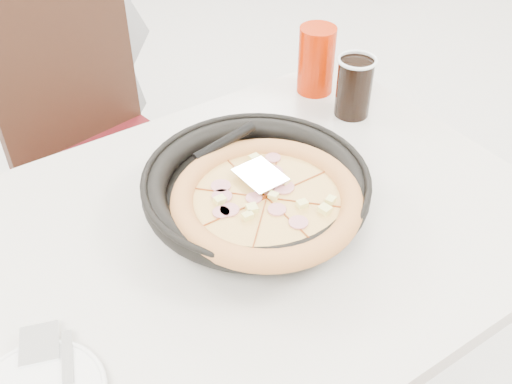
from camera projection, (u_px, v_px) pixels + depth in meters
floor at (211, 284)px, 1.96m from camera, size 7.00×7.00×0.00m
main_table at (227, 358)px, 1.31m from camera, size 1.29×0.94×0.75m
chair_far at (115, 167)px, 1.66m from camera, size 0.48×0.48×0.95m
trivet at (273, 215)px, 1.08m from camera, size 0.13×0.13×0.04m
pizza_pan at (256, 195)px, 1.08m from camera, size 0.40×0.40×0.01m
pizza at (267, 207)px, 1.03m from camera, size 0.32×0.32×0.02m
pizza_server at (260, 175)px, 1.05m from camera, size 0.07×0.09×0.00m
fork at (68, 376)px, 0.83m from camera, size 0.07×0.15×0.00m
cola_glass at (354, 88)px, 1.33m from camera, size 0.09×0.09×0.13m
red_cup at (316, 60)px, 1.39m from camera, size 0.10×0.10×0.16m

